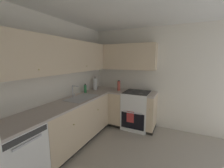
{
  "coord_description": "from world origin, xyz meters",
  "views": [
    {
      "loc": [
        -1.76,
        -0.41,
        1.72
      ],
      "look_at": [
        1.01,
        0.9,
        1.19
      ],
      "focal_mm": 23.2,
      "sensor_mm": 36.0,
      "label": 1
    }
  ],
  "objects_px": {
    "soap_bottle": "(85,89)",
    "oil_bottle": "(119,86)",
    "oven_range": "(136,110)",
    "paper_towel_roll": "(95,84)",
    "dishwasher": "(15,159)"
  },
  "relations": [
    {
      "from": "soap_bottle",
      "to": "oil_bottle",
      "type": "bearing_deg",
      "value": -48.5
    },
    {
      "from": "dishwasher",
      "to": "paper_towel_roll",
      "type": "height_order",
      "value": "paper_towel_roll"
    },
    {
      "from": "dishwasher",
      "to": "oil_bottle",
      "type": "relative_size",
      "value": 3.26
    },
    {
      "from": "oven_range",
      "to": "soap_bottle",
      "type": "xyz_separation_m",
      "value": [
        -0.58,
        1.12,
        0.55
      ]
    },
    {
      "from": "dishwasher",
      "to": "paper_towel_roll",
      "type": "xyz_separation_m",
      "value": [
        2.24,
        0.16,
        0.62
      ]
    },
    {
      "from": "oven_range",
      "to": "paper_towel_roll",
      "type": "relative_size",
      "value": 3.01
    },
    {
      "from": "soap_bottle",
      "to": "oil_bottle",
      "type": "height_order",
      "value": "oil_bottle"
    },
    {
      "from": "dishwasher",
      "to": "oil_bottle",
      "type": "distance_m",
      "value": 2.51
    },
    {
      "from": "paper_towel_roll",
      "to": "oven_range",
      "type": "bearing_deg",
      "value": -81.17
    },
    {
      "from": "oven_range",
      "to": "soap_bottle",
      "type": "bearing_deg",
      "value": 117.58
    },
    {
      "from": "soap_bottle",
      "to": "paper_towel_roll",
      "type": "bearing_deg",
      "value": -2.77
    },
    {
      "from": "soap_bottle",
      "to": "paper_towel_roll",
      "type": "height_order",
      "value": "paper_towel_roll"
    },
    {
      "from": "oil_bottle",
      "to": "oven_range",
      "type": "bearing_deg",
      "value": -87.8
    },
    {
      "from": "paper_towel_roll",
      "to": "oil_bottle",
      "type": "xyz_separation_m",
      "value": [
        0.15,
        -0.62,
        -0.02
      ]
    },
    {
      "from": "oven_range",
      "to": "soap_bottle",
      "type": "relative_size",
      "value": 4.88
    }
  ]
}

